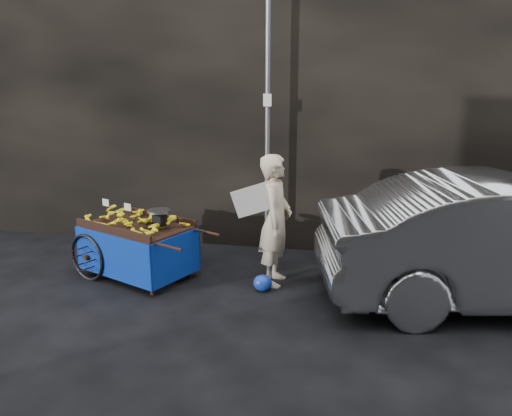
# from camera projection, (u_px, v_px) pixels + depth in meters

# --- Properties ---
(ground) EXTENTS (80.00, 80.00, 0.00)m
(ground) POSITION_uv_depth(u_px,v_px,m) (229.00, 284.00, 6.76)
(ground) COLOR black
(ground) RESTS_ON ground
(building_wall) EXTENTS (13.50, 2.00, 5.00)m
(building_wall) POSITION_uv_depth(u_px,v_px,m) (286.00, 91.00, 8.53)
(building_wall) COLOR black
(building_wall) RESTS_ON ground
(street_pole) EXTENTS (0.12, 0.10, 4.00)m
(street_pole) POSITION_uv_depth(u_px,v_px,m) (268.00, 127.00, 7.44)
(street_pole) COLOR slate
(street_pole) RESTS_ON ground
(banana_cart) EXTENTS (2.19, 1.61, 1.09)m
(banana_cart) POSITION_uv_depth(u_px,v_px,m) (135.00, 230.00, 6.92)
(banana_cart) COLOR black
(banana_cart) RESTS_ON ground
(vendor) EXTENTS (0.79, 0.65, 1.77)m
(vendor) POSITION_uv_depth(u_px,v_px,m) (275.00, 220.00, 6.61)
(vendor) COLOR beige
(vendor) RESTS_ON ground
(plastic_bag) EXTENTS (0.25, 0.20, 0.22)m
(plastic_bag) POSITION_uv_depth(u_px,v_px,m) (263.00, 283.00, 6.52)
(plastic_bag) COLOR #1737B2
(plastic_bag) RESTS_ON ground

